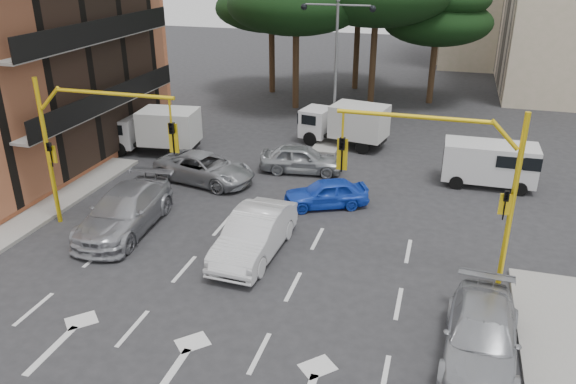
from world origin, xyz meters
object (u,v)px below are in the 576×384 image
car_white_hatch (254,234)px  box_truck_a (154,131)px  street_lamp_center (337,45)px  van_white (489,164)px  signal_mast_right (456,173)px  signal_mast_left (84,136)px  car_silver_cross_a (205,168)px  car_silver_cross_b (302,159)px  car_silver_parked (481,336)px  car_silver_wagon (125,211)px  car_blue_compact (326,193)px  box_truck_b (344,125)px

car_white_hatch → box_truck_a: size_ratio=1.00×
street_lamp_center → van_white: (8.50, -5.00, -4.38)m
signal_mast_right → signal_mast_left: 13.61m
signal_mast_left → signal_mast_right: bearing=0.0°
street_lamp_center → car_silver_cross_a: street_lamp_center is taller
car_silver_cross_a → car_silver_cross_b: bearing=-47.0°
signal_mast_right → car_silver_cross_a: size_ratio=1.21×
car_silver_cross_a → box_truck_a: (-4.32, 3.05, 0.54)m
car_silver_parked → car_white_hatch: bearing=158.5°
car_silver_wagon → car_silver_cross_b: (5.15, 8.04, -0.11)m
car_silver_cross_b → car_blue_compact: bearing=-157.4°
street_lamp_center → car_silver_cross_a: 10.62m
van_white → street_lamp_center: bearing=-120.8°
signal_mast_left → car_silver_wagon: (1.23, 0.16, -3.07)m
car_white_hatch → box_truck_b: (0.77, 13.17, 0.39)m
signal_mast_right → street_lamp_center: (-6.80, 14.01, 1.54)m
street_lamp_center → car_white_hatch: size_ratio=1.56×
box_truck_a → street_lamp_center: bearing=-65.7°
car_silver_cross_b → box_truck_a: (-8.48, 0.54, 0.53)m
car_silver_cross_b → box_truck_b: size_ratio=0.84×
signal_mast_right → car_blue_compact: 7.60m
van_white → box_truck_a: (-17.40, -0.28, 0.18)m
signal_mast_left → van_white: (15.30, 9.01, -2.83)m
car_white_hatch → van_white: bearing=50.3°
box_truck_a → box_truck_b: 10.57m
car_silver_cross_b → box_truck_b: 4.88m
car_silver_cross_b → car_silver_parked: bearing=-152.6°
signal_mast_left → car_blue_compact: size_ratio=1.64×
signal_mast_left → van_white: 17.98m
car_silver_wagon → box_truck_b: 14.25m
signal_mast_right → street_lamp_center: street_lamp_center is taller
car_silver_parked → signal_mast_left: bearing=168.5°
signal_mast_right → signal_mast_left: bearing=180.0°
car_silver_parked → car_silver_cross_a: bearing=145.8°
signal_mast_left → van_white: signal_mast_left is taller
car_blue_compact → box_truck_a: box_truck_a is taller
car_silver_cross_a → van_white: van_white is taller
signal_mast_right → car_silver_cross_b: size_ratio=1.45×
signal_mast_left → box_truck_b: (7.62, 12.89, -2.67)m
box_truck_b → street_lamp_center: bearing=47.3°
car_white_hatch → car_silver_parked: (7.83, -3.65, -0.12)m
signal_mast_left → car_silver_cross_b: signal_mast_left is taller
car_blue_compact → car_silver_cross_b: (-2.08, 3.66, 0.08)m
signal_mast_right → signal_mast_left: same height
car_silver_wagon → box_truck_a: (-3.33, 8.58, 0.41)m
signal_mast_right → car_white_hatch: (-6.76, -0.28, -3.06)m
car_blue_compact → van_white: (6.85, 4.48, 0.43)m
box_truck_a → car_silver_cross_a: bearing=-131.5°
signal_mast_right → van_white: 9.59m
car_silver_wagon → car_silver_parked: size_ratio=1.16×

